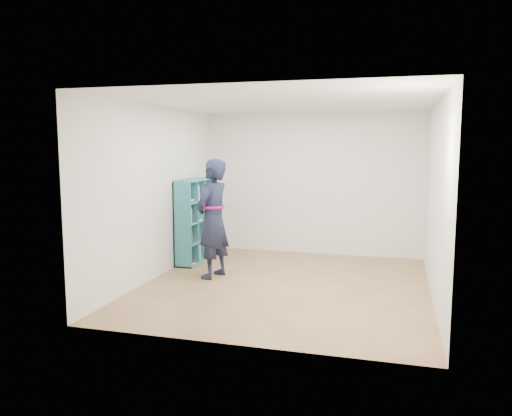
# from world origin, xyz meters

# --- Properties ---
(floor) EXTENTS (4.50, 4.50, 0.00)m
(floor) POSITION_xyz_m (0.00, 0.00, 0.00)
(floor) COLOR brown
(floor) RESTS_ON ground
(ceiling) EXTENTS (4.50, 4.50, 0.00)m
(ceiling) POSITION_xyz_m (0.00, 0.00, 2.60)
(ceiling) COLOR white
(ceiling) RESTS_ON wall_back
(wall_left) EXTENTS (0.02, 4.50, 2.60)m
(wall_left) POSITION_xyz_m (-2.00, 0.00, 1.30)
(wall_left) COLOR silver
(wall_left) RESTS_ON floor
(wall_right) EXTENTS (0.02, 4.50, 2.60)m
(wall_right) POSITION_xyz_m (2.00, 0.00, 1.30)
(wall_right) COLOR silver
(wall_right) RESTS_ON floor
(wall_back) EXTENTS (4.00, 0.02, 2.60)m
(wall_back) POSITION_xyz_m (0.00, 2.25, 1.30)
(wall_back) COLOR silver
(wall_back) RESTS_ON floor
(wall_front) EXTENTS (4.00, 0.02, 2.60)m
(wall_front) POSITION_xyz_m (0.00, -2.25, 1.30)
(wall_front) COLOR silver
(wall_front) RESTS_ON floor
(bookshelf) EXTENTS (0.31, 1.07, 1.42)m
(bookshelf) POSITION_xyz_m (-1.86, 1.05, 0.69)
(bookshelf) COLOR teal
(bookshelf) RESTS_ON floor
(person) EXTENTS (0.57, 0.74, 1.81)m
(person) POSITION_xyz_m (-1.16, 0.14, 0.91)
(person) COLOR black
(person) RESTS_ON floor
(smartphone) EXTENTS (0.01, 0.10, 0.14)m
(smartphone) POSITION_xyz_m (-1.27, 0.27, 1.02)
(smartphone) COLOR silver
(smartphone) RESTS_ON person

